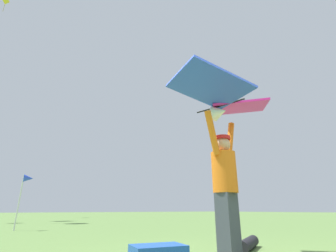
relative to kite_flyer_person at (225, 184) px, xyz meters
name	(u,v)px	position (x,y,z in m)	size (l,w,h in m)	color
kite_flyer_person	(225,184)	(0.00, 0.00, 0.00)	(0.81, 0.42, 1.92)	#424751
held_stunt_kite	(225,101)	(0.02, -0.09, 1.22)	(2.10, 1.34, 0.44)	black
distant_kite_yellow_mid_right	(5,2)	(-5.32, 24.70, 20.96)	(0.94, 0.94, 1.53)	yellow
spare_kite_bag	(248,244)	(0.89, 0.41, -0.85)	(0.18, 0.18, 1.00)	black
marker_flag	(27,182)	(-1.76, 6.83, 0.52)	(0.30, 0.24, 1.69)	silver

